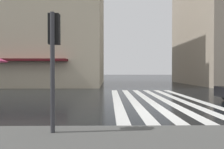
% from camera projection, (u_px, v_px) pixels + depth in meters
% --- Properties ---
extents(ground_plane, '(220.00, 220.00, 0.00)m').
position_uv_depth(ground_plane, '(171.00, 111.00, 9.34)').
color(ground_plane, black).
extents(zebra_crossing, '(13.00, 5.50, 0.01)m').
position_uv_depth(zebra_crossing, '(155.00, 99.00, 13.35)').
color(zebra_crossing, silver).
rests_on(zebra_crossing, ground_plane).
extents(haussmann_block_mid, '(17.99, 22.12, 21.26)m').
position_uv_depth(haussmann_block_mid, '(26.00, 12.00, 29.86)').
color(haussmann_block_mid, beige).
rests_on(haussmann_block_mid, ground_plane).
extents(traffic_signal_post, '(0.44, 0.30, 3.26)m').
position_uv_depth(traffic_signal_post, '(54.00, 46.00, 5.69)').
color(traffic_signal_post, '#333338').
rests_on(traffic_signal_post, sidewalk_pavement).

